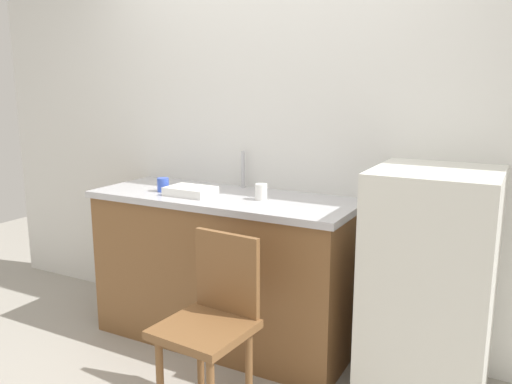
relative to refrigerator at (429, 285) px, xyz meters
name	(u,v)px	position (x,y,z in m)	size (l,w,h in m)	color
back_wall	(278,136)	(-1.03, 0.36, 0.68)	(4.80, 0.10, 2.55)	silver
cabinet_base	(224,271)	(-1.22, 0.01, -0.14)	(1.59, 0.60, 0.90)	brown
countertop	(224,198)	(-1.22, 0.01, 0.32)	(1.63, 0.64, 0.04)	#B7B7BC
faucet	(243,170)	(-1.23, 0.26, 0.46)	(0.02, 0.02, 0.24)	#B7B7BC
refrigerator	(429,285)	(0.00, 0.00, 0.00)	(0.59, 0.62, 1.19)	silver
chair	(212,319)	(-0.87, -0.68, -0.09)	(0.43, 0.43, 0.89)	brown
dish_tray	(190,191)	(-1.39, -0.09, 0.37)	(0.28, 0.20, 0.05)	white
cup_blue	(163,185)	(-1.61, -0.08, 0.39)	(0.07, 0.07, 0.09)	blue
cup_white	(261,192)	(-0.96, -0.01, 0.39)	(0.07, 0.07, 0.09)	white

